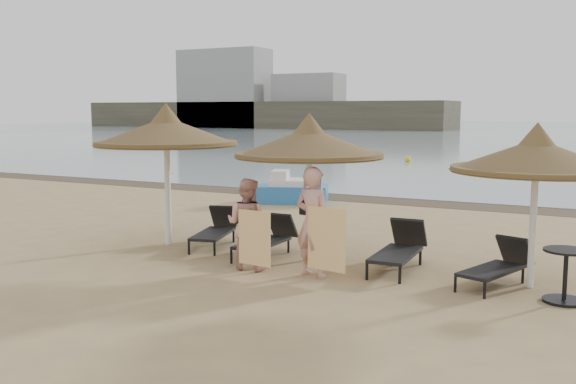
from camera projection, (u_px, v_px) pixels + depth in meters
name	position (u px, v px, depth m)	size (l,w,h in m)	color
ground	(284.00, 275.00, 10.83)	(160.00, 160.00, 0.00)	tan
sea	(574.00, 132.00, 81.44)	(200.00, 140.00, 0.03)	slate
wet_sand_strip	(429.00, 203.00, 19.13)	(200.00, 1.60, 0.01)	#4B3D28
far_shore	(381.00, 109.00, 90.51)	(150.00, 54.80, 12.00)	#524E3D
palapa_left	(166.00, 132.00, 13.05)	(2.94, 2.94, 2.91)	white
palapa_center	(309.00, 143.00, 11.62)	(2.75, 2.75, 2.72)	white
palapa_right	(536.00, 156.00, 9.84)	(2.61, 2.61, 2.59)	white
lounger_far_left	(216.00, 229.00, 13.16)	(1.01, 1.80, 0.77)	black
lounger_near_left	(268.00, 238.00, 12.28)	(0.58, 1.70, 0.76)	black
lounger_near_right	(400.00, 248.00, 11.25)	(0.68, 1.86, 0.82)	black
lounger_far_right	(499.00, 264.00, 10.21)	(1.03, 1.71, 0.73)	black
side_table	(565.00, 277.00, 9.26)	(0.65, 0.65, 0.78)	black
person_left	(247.00, 217.00, 11.14)	(0.85, 0.55, 1.86)	tan
person_right	(313.00, 213.00, 10.62)	(0.99, 0.64, 2.15)	tan
towel_left	(254.00, 238.00, 10.71)	(0.66, 0.10, 0.93)	orange
towel_right	(326.00, 239.00, 10.29)	(0.73, 0.16, 1.03)	orange
bag_patterned	(313.00, 185.00, 11.87)	(0.35, 0.17, 0.42)	white
bag_dark	(305.00, 207.00, 11.62)	(0.22, 0.11, 0.30)	black
pedal_boat	(292.00, 191.00, 19.31)	(2.37, 1.85, 0.97)	#286AB3
buoy_left	(408.00, 159.00, 34.13)	(0.34, 0.34, 0.34)	yellow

